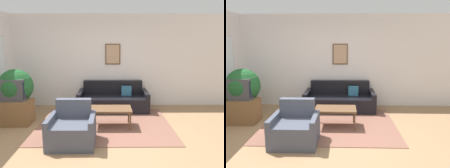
# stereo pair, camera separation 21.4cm
# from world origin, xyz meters

# --- Properties ---
(ground_plane) EXTENTS (16.00, 16.00, 0.00)m
(ground_plane) POSITION_xyz_m (0.00, 0.00, 0.00)
(ground_plane) COLOR #997551
(area_rug) EXTENTS (3.04, 2.30, 0.01)m
(area_rug) POSITION_xyz_m (0.19, 0.94, 0.01)
(area_rug) COLOR brown
(area_rug) RESTS_ON ground_plane
(wall_back) EXTENTS (8.00, 0.09, 2.70)m
(wall_back) POSITION_xyz_m (0.00, 2.59, 1.35)
(wall_back) COLOR silver
(wall_back) RESTS_ON ground_plane
(couch) EXTENTS (1.95, 0.90, 0.79)m
(couch) POSITION_xyz_m (0.41, 2.12, 0.27)
(couch) COLOR black
(couch) RESTS_ON ground_plane
(coffee_table) EXTENTS (0.92, 0.55, 0.44)m
(coffee_table) POSITION_xyz_m (0.34, 0.81, 0.40)
(coffee_table) COLOR brown
(coffee_table) RESTS_ON ground_plane
(tv_stand) EXTENTS (0.76, 0.51, 0.57)m
(tv_stand) POSITION_xyz_m (-1.90, 1.02, 0.28)
(tv_stand) COLOR brown
(tv_stand) RESTS_ON ground_plane
(tv) EXTENTS (0.53, 0.28, 0.50)m
(tv) POSITION_xyz_m (-1.89, 1.02, 0.81)
(tv) COLOR #424247
(tv) RESTS_ON tv_stand
(armchair) EXTENTS (0.86, 0.76, 0.80)m
(armchair) POSITION_xyz_m (-0.39, -0.03, 0.28)
(armchair) COLOR #474C5B
(armchair) RESTS_ON ground_plane
(potted_plant_tall) EXTENTS (0.82, 0.82, 1.27)m
(potted_plant_tall) POSITION_xyz_m (-1.94, 1.24, 0.84)
(potted_plant_tall) COLOR #383D42
(potted_plant_tall) RESTS_ON ground_plane
(potted_plant_by_window) EXTENTS (0.56, 0.56, 0.83)m
(potted_plant_by_window) POSITION_xyz_m (-2.21, 1.83, 0.54)
(potted_plant_by_window) COLOR slate
(potted_plant_by_window) RESTS_ON ground_plane
(potted_plant_small) EXTENTS (0.55, 0.55, 0.81)m
(potted_plant_small) POSITION_xyz_m (-2.05, 1.58, 0.52)
(potted_plant_small) COLOR #935638
(potted_plant_small) RESTS_ON ground_plane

